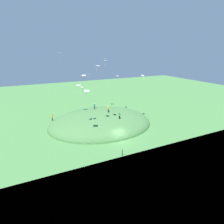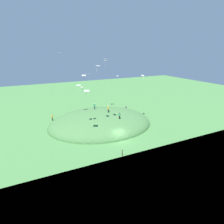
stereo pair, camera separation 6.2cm
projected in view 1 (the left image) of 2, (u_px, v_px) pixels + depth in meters
ground_plane at (121, 140)px, 41.08m from camera, size 160.00×160.00×0.00m
grass_hill at (101, 124)px, 50.03m from camera, size 21.94×25.94×6.43m
person_watching_kites at (108, 108)px, 48.39m from camera, size 0.65×0.65×1.81m
person_with_child at (126, 108)px, 59.86m from camera, size 0.51×0.51×1.71m
person_on_hilltop at (52, 117)px, 51.97m from camera, size 0.54×0.54×1.80m
person_walking_path at (119, 115)px, 45.28m from camera, size 0.52×0.52×1.62m
person_near_shore at (94, 106)px, 51.10m from camera, size 0.42×0.42×1.64m
kite_0 at (84, 76)px, 37.51m from camera, size 0.61×0.80×1.29m
kite_1 at (105, 61)px, 57.19m from camera, size 0.91×1.16×1.87m
kite_2 at (143, 76)px, 49.36m from camera, size 0.92×1.04×1.25m
kite_3 at (82, 88)px, 39.05m from camera, size 0.94×0.87×1.79m
kite_4 at (88, 74)px, 47.92m from camera, size 0.93×1.23×1.73m
kite_5 at (106, 59)px, 37.87m from camera, size 1.07×0.80×1.18m
kite_6 at (60, 53)px, 47.02m from camera, size 0.70×0.59×1.48m
kite_7 at (87, 92)px, 36.17m from camera, size 1.06×1.17×2.32m
kite_8 at (117, 76)px, 54.90m from camera, size 1.20×1.03×2.00m
kite_9 at (78, 85)px, 47.04m from camera, size 1.14×1.26×1.80m
kite_10 at (98, 66)px, 37.76m from camera, size 1.03×0.83×1.27m
mooring_post at (122, 153)px, 34.93m from camera, size 0.14×0.14×1.18m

